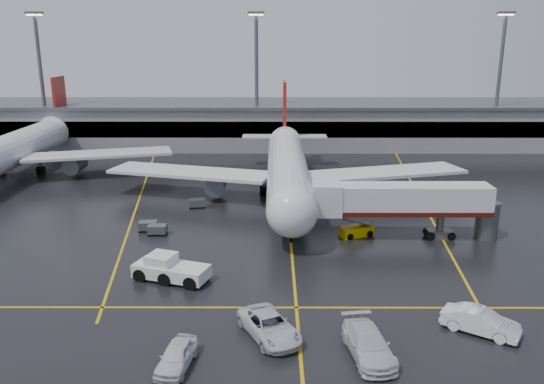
{
  "coord_description": "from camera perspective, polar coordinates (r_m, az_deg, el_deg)",
  "views": [
    {
      "loc": [
        -1.83,
        -61.61,
        20.65
      ],
      "look_at": [
        -2.0,
        -2.0,
        4.0
      ],
      "focal_mm": 36.24,
      "sensor_mm": 36.0,
      "label": 1
    }
  ],
  "objects": [
    {
      "name": "light_mast_left",
      "position": [
        112.42,
        -22.88,
        11.26
      ],
      "size": [
        3.0,
        1.2,
        25.45
      ],
      "color": "#595B60",
      "rests_on": "ground"
    },
    {
      "name": "belt_loader",
      "position": [
        60.37,
        8.78,
        -4.01
      ],
      "size": [
        3.94,
        2.79,
        2.3
      ],
      "color": "#D9B200",
      "rests_on": "ground"
    },
    {
      "name": "apron_line_centre",
      "position": [
        65.0,
        1.77,
        -2.92
      ],
      "size": [
        0.25,
        90.0,
        0.02
      ],
      "primitive_type": "cube",
      "color": "gold",
      "rests_on": "ground"
    },
    {
      "name": "baggage_cart_b",
      "position": [
        62.68,
        -12.76,
        -3.43
      ],
      "size": [
        2.11,
        1.48,
        1.12
      ],
      "color": "#595B60",
      "rests_on": "ground"
    },
    {
      "name": "apron_line_right",
      "position": [
        77.12,
        15.06,
        -0.47
      ],
      "size": [
        7.57,
        69.64,
        0.02
      ],
      "primitive_type": "cube",
      "rotation": [
        0.0,
        0.0,
        -0.1
      ],
      "color": "gold",
      "rests_on": "ground"
    },
    {
      "name": "service_van_b",
      "position": [
        38.78,
        9.98,
        -15.25
      ],
      "size": [
        3.42,
        6.56,
        1.82
      ],
      "primitive_type": "imported",
      "rotation": [
        0.0,
        0.0,
        0.14
      ],
      "color": "silver",
      "rests_on": "ground"
    },
    {
      "name": "terminal",
      "position": [
        110.77,
        1.12,
        7.13
      ],
      "size": [
        122.0,
        19.0,
        8.6
      ],
      "color": "gray",
      "rests_on": "ground"
    },
    {
      "name": "baggage_cart_c",
      "position": [
        70.19,
        -7.79,
        -1.12
      ],
      "size": [
        2.21,
        1.65,
        1.12
      ],
      "color": "#595B60",
      "rests_on": "ground"
    },
    {
      "name": "light_mast_mid",
      "position": [
        103.85,
        -1.62,
        12.19
      ],
      "size": [
        3.0,
        1.2,
        25.45
      ],
      "color": "#595B60",
      "rests_on": "ground"
    },
    {
      "name": "service_van_d",
      "position": [
        37.71,
        -9.9,
        -16.44
      ],
      "size": [
        2.57,
        4.86,
        1.57
      ],
      "primitive_type": "imported",
      "rotation": [
        0.0,
        0.0,
        -0.16
      ],
      "color": "silver",
      "rests_on": "ground"
    },
    {
      "name": "service_van_a",
      "position": [
        40.37,
        -0.26,
        -13.76
      ],
      "size": [
        5.28,
        6.77,
        1.71
      ],
      "primitive_type": "imported",
      "rotation": [
        0.0,
        0.0,
        0.46
      ],
      "color": "silver",
      "rests_on": "ground"
    },
    {
      "name": "service_van_c",
      "position": [
        43.57,
        20.84,
        -12.46
      ],
      "size": [
        5.62,
        4.61,
        1.81
      ],
      "primitive_type": "imported",
      "rotation": [
        0.0,
        0.0,
        0.99
      ],
      "color": "white",
      "rests_on": "ground"
    },
    {
      "name": "apron_line_left",
      "position": [
        76.71,
        -13.54,
        -0.45
      ],
      "size": [
        9.99,
        69.35,
        0.02
      ],
      "primitive_type": "cube",
      "rotation": [
        0.0,
        0.0,
        0.14
      ],
      "color": "gold",
      "rests_on": "ground"
    },
    {
      "name": "apron_line_stop",
      "position": [
        44.7,
        2.54,
        -11.91
      ],
      "size": [
        60.0,
        0.25,
        0.02
      ],
      "primitive_type": "cube",
      "color": "gold",
      "rests_on": "ground"
    },
    {
      "name": "baggage_cart_a",
      "position": [
        61.31,
        -11.82,
        -3.8
      ],
      "size": [
        2.03,
        1.34,
        1.12
      ],
      "color": "#595B60",
      "rests_on": "ground"
    },
    {
      "name": "main_airliner",
      "position": [
        73.2,
        1.59,
        2.62
      ],
      "size": [
        48.8,
        45.6,
        14.1
      ],
      "color": "silver",
      "rests_on": "ground"
    },
    {
      "name": "second_airliner",
      "position": [
        93.94,
        -25.22,
        4.03
      ],
      "size": [
        48.8,
        45.6,
        14.1
      ],
      "color": "silver",
      "rests_on": "ground"
    },
    {
      "name": "jet_bridge",
      "position": [
        59.67,
        13.43,
        -1.11
      ],
      "size": [
        19.9,
        3.4,
        6.05
      ],
      "color": "silver",
      "rests_on": "ground"
    },
    {
      "name": "ground",
      "position": [
        65.01,
        1.77,
        -2.92
      ],
      "size": [
        220.0,
        220.0,
        0.0
      ],
      "primitive_type": "plane",
      "color": "black",
      "rests_on": "ground"
    },
    {
      "name": "pushback_tractor",
      "position": [
        49.92,
        -10.6,
        -7.92
      ],
      "size": [
        7.18,
        4.73,
        2.38
      ],
      "color": "silver",
      "rests_on": "ground"
    },
    {
      "name": "light_mast_right",
      "position": [
        111.91,
        22.57,
        11.28
      ],
      "size": [
        3.0,
        1.2,
        25.45
      ],
      "color": "#595B60",
      "rests_on": "ground"
    }
  ]
}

